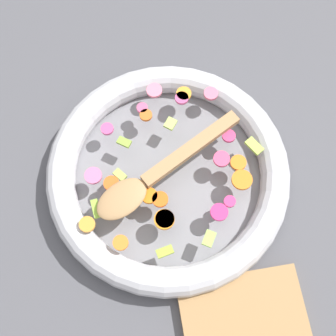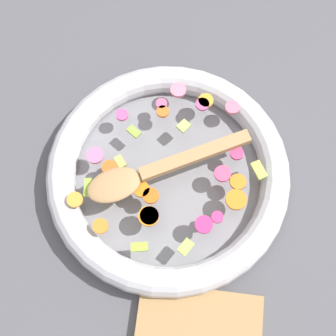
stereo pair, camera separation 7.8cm
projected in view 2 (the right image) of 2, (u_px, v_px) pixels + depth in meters
ground_plane at (168, 178)px, 0.83m from camera, size 4.00×4.00×0.00m
skillet at (168, 174)px, 0.81m from camera, size 0.42×0.42×0.05m
chopped_vegetables at (172, 170)px, 0.77m from camera, size 0.31×0.32×0.01m
wooden_spoon at (152, 171)px, 0.76m from camera, size 0.17×0.27×0.01m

